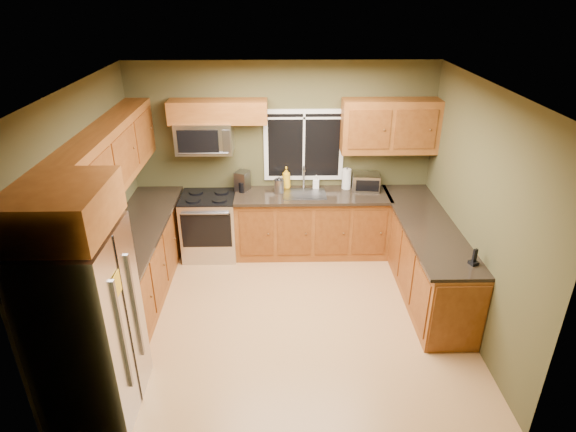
{
  "coord_description": "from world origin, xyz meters",
  "views": [
    {
      "loc": [
        -0.05,
        -4.69,
        3.6
      ],
      "look_at": [
        0.05,
        0.35,
        1.15
      ],
      "focal_mm": 30.0,
      "sensor_mm": 36.0,
      "label": 1
    }
  ],
  "objects_px": {
    "soap_bottle_b": "(316,182)",
    "kettle": "(279,185)",
    "microwave": "(204,137)",
    "soap_bottle_a": "(286,178)",
    "refrigerator": "(87,326)",
    "range": "(210,225)",
    "cordless_phone": "(474,260)",
    "toaster_oven": "(366,182)",
    "paper_towel_roll": "(346,179)",
    "coffee_maker": "(242,182)"
  },
  "relations": [
    {
      "from": "refrigerator",
      "to": "range",
      "type": "relative_size",
      "value": 1.92
    },
    {
      "from": "microwave",
      "to": "coffee_maker",
      "type": "distance_m",
      "value": 0.82
    },
    {
      "from": "coffee_maker",
      "to": "paper_towel_roll",
      "type": "height_order",
      "value": "paper_towel_roll"
    },
    {
      "from": "range",
      "to": "toaster_oven",
      "type": "distance_m",
      "value": 2.31
    },
    {
      "from": "microwave",
      "to": "soap_bottle_a",
      "type": "xyz_separation_m",
      "value": [
        1.1,
        0.09,
        -0.63
      ]
    },
    {
      "from": "refrigerator",
      "to": "soap_bottle_a",
      "type": "xyz_separation_m",
      "value": [
        1.79,
        3.0,
        0.2
      ]
    },
    {
      "from": "microwave",
      "to": "soap_bottle_b",
      "type": "bearing_deg",
      "value": 3.53
    },
    {
      "from": "coffee_maker",
      "to": "cordless_phone",
      "type": "distance_m",
      "value": 3.28
    },
    {
      "from": "soap_bottle_a",
      "to": "cordless_phone",
      "type": "relative_size",
      "value": 1.76
    },
    {
      "from": "coffee_maker",
      "to": "kettle",
      "type": "bearing_deg",
      "value": -11.67
    },
    {
      "from": "kettle",
      "to": "paper_towel_roll",
      "type": "xyz_separation_m",
      "value": [
        0.96,
        0.15,
        0.03
      ]
    },
    {
      "from": "microwave",
      "to": "paper_towel_roll",
      "type": "relative_size",
      "value": 2.36
    },
    {
      "from": "toaster_oven",
      "to": "kettle",
      "type": "xyz_separation_m",
      "value": [
        -1.23,
        -0.08,
        -0.01
      ]
    },
    {
      "from": "cordless_phone",
      "to": "soap_bottle_a",
      "type": "bearing_deg",
      "value": 132.32
    },
    {
      "from": "refrigerator",
      "to": "kettle",
      "type": "xyz_separation_m",
      "value": [
        1.69,
        2.83,
        0.15
      ]
    },
    {
      "from": "toaster_oven",
      "to": "paper_towel_roll",
      "type": "height_order",
      "value": "paper_towel_roll"
    },
    {
      "from": "coffee_maker",
      "to": "paper_towel_roll",
      "type": "bearing_deg",
      "value": 1.56
    },
    {
      "from": "toaster_oven",
      "to": "soap_bottle_b",
      "type": "distance_m",
      "value": 0.7
    },
    {
      "from": "refrigerator",
      "to": "paper_towel_roll",
      "type": "bearing_deg",
      "value": 48.36
    },
    {
      "from": "kettle",
      "to": "microwave",
      "type": "bearing_deg",
      "value": 175.8
    },
    {
      "from": "toaster_oven",
      "to": "soap_bottle_a",
      "type": "distance_m",
      "value": 1.13
    },
    {
      "from": "range",
      "to": "cordless_phone",
      "type": "bearing_deg",
      "value": -31.92
    },
    {
      "from": "microwave",
      "to": "paper_towel_roll",
      "type": "xyz_separation_m",
      "value": [
        1.96,
        0.07,
        -0.64
      ]
    },
    {
      "from": "soap_bottle_a",
      "to": "soap_bottle_b",
      "type": "xyz_separation_m",
      "value": [
        0.43,
        0.0,
        -0.07
      ]
    },
    {
      "from": "range",
      "to": "soap_bottle_a",
      "type": "distance_m",
      "value": 1.29
    },
    {
      "from": "range",
      "to": "refrigerator",
      "type": "bearing_deg",
      "value": -103.97
    },
    {
      "from": "microwave",
      "to": "paper_towel_roll",
      "type": "distance_m",
      "value": 2.06
    },
    {
      "from": "soap_bottle_b",
      "to": "cordless_phone",
      "type": "bearing_deg",
      "value": -54.69
    },
    {
      "from": "range",
      "to": "cordless_phone",
      "type": "distance_m",
      "value": 3.61
    },
    {
      "from": "microwave",
      "to": "paper_towel_roll",
      "type": "height_order",
      "value": "microwave"
    },
    {
      "from": "paper_towel_roll",
      "to": "soap_bottle_b",
      "type": "height_order",
      "value": "paper_towel_roll"
    },
    {
      "from": "range",
      "to": "cordless_phone",
      "type": "relative_size",
      "value": 5.12
    },
    {
      "from": "range",
      "to": "kettle",
      "type": "distance_m",
      "value": 1.16
    },
    {
      "from": "paper_towel_roll",
      "to": "cordless_phone",
      "type": "relative_size",
      "value": 1.76
    },
    {
      "from": "kettle",
      "to": "soap_bottle_b",
      "type": "height_order",
      "value": "kettle"
    },
    {
      "from": "kettle",
      "to": "paper_towel_roll",
      "type": "bearing_deg",
      "value": 8.75
    },
    {
      "from": "soap_bottle_a",
      "to": "refrigerator",
      "type": "bearing_deg",
      "value": -120.84
    },
    {
      "from": "soap_bottle_a",
      "to": "soap_bottle_b",
      "type": "relative_size",
      "value": 1.69
    },
    {
      "from": "microwave",
      "to": "cordless_phone",
      "type": "distance_m",
      "value": 3.72
    },
    {
      "from": "toaster_oven",
      "to": "cordless_phone",
      "type": "height_order",
      "value": "toaster_oven"
    },
    {
      "from": "paper_towel_roll",
      "to": "cordless_phone",
      "type": "bearing_deg",
      "value": -62.98
    },
    {
      "from": "soap_bottle_a",
      "to": "soap_bottle_b",
      "type": "height_order",
      "value": "soap_bottle_a"
    },
    {
      "from": "toaster_oven",
      "to": "cordless_phone",
      "type": "relative_size",
      "value": 2.2
    },
    {
      "from": "range",
      "to": "soap_bottle_b",
      "type": "relative_size",
      "value": 4.91
    },
    {
      "from": "range",
      "to": "microwave",
      "type": "bearing_deg",
      "value": 90.02
    },
    {
      "from": "paper_towel_roll",
      "to": "refrigerator",
      "type": "bearing_deg",
      "value": -131.64
    },
    {
      "from": "range",
      "to": "coffee_maker",
      "type": "relative_size",
      "value": 3.39
    },
    {
      "from": "toaster_oven",
      "to": "coffee_maker",
      "type": "xyz_separation_m",
      "value": [
        -1.75,
        0.02,
        0.01
      ]
    },
    {
      "from": "coffee_maker",
      "to": "paper_towel_roll",
      "type": "distance_m",
      "value": 1.48
    },
    {
      "from": "soap_bottle_b",
      "to": "kettle",
      "type": "bearing_deg",
      "value": -162.43
    }
  ]
}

